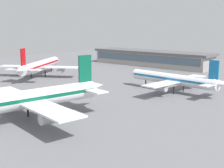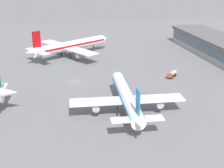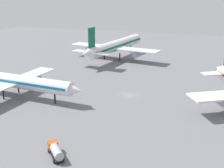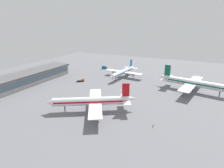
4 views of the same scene
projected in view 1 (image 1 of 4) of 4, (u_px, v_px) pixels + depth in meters
ground at (91, 86)px, 134.95m from camera, size 288.00×288.00×0.00m
terminal_building at (151, 58)px, 205.00m from camera, size 84.50×19.53×9.79m
airplane_at_gate at (173, 79)px, 123.22m from camera, size 46.43×37.36×14.12m
airplane_taxiing at (40, 65)px, 160.40m from camera, size 39.60×47.23×16.01m
airplane_distant at (23, 100)px, 83.92m from camera, size 45.91×56.64×17.30m
fuel_truck at (150, 73)px, 163.52m from camera, size 5.71×5.88×2.50m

